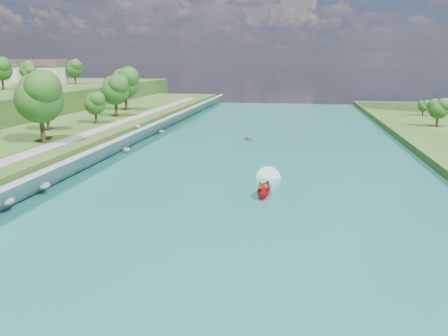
# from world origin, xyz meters

# --- Properties ---
(ground) EXTENTS (260.00, 260.00, 0.00)m
(ground) POSITION_xyz_m (0.00, 0.00, 0.00)
(ground) COLOR #2D5119
(ground) RESTS_ON ground
(river_water) EXTENTS (55.00, 240.00, 0.10)m
(river_water) POSITION_xyz_m (0.00, 20.00, 0.05)
(river_water) COLOR #1B6957
(river_water) RESTS_ON ground
(ridge_west) EXTENTS (60.00, 120.00, 9.00)m
(ridge_west) POSITION_xyz_m (-82.50, 95.00, 4.50)
(ridge_west) COLOR #2D5119
(ridge_west) RESTS_ON ground
(riprap_bank) EXTENTS (3.58, 236.00, 4.25)m
(riprap_bank) POSITION_xyz_m (-25.85, 19.34, 1.80)
(riprap_bank) COLOR slate
(riprap_bank) RESTS_ON ground
(riverside_path) EXTENTS (3.00, 200.00, 0.10)m
(riverside_path) POSITION_xyz_m (-32.50, 20.00, 3.55)
(riverside_path) COLOR gray
(riverside_path) RESTS_ON berm_west
(ridge_houses) EXTENTS (29.50, 29.50, 8.40)m
(ridge_houses) POSITION_xyz_m (-88.67, 100.00, 13.31)
(ridge_houses) COLOR beige
(ridge_houses) RESTS_ON ridge_west
(trees_ridge) EXTENTS (15.26, 40.31, 10.26)m
(trees_ridge) POSITION_xyz_m (-74.57, 88.18, 13.76)
(trees_ridge) COLOR #1D4612
(trees_ridge) RESTS_ON ridge_west
(motorboat) EXTENTS (3.60, 18.89, 2.02)m
(motorboat) POSITION_xyz_m (2.24, 15.76, 0.77)
(motorboat) COLOR red
(motorboat) RESTS_ON river_water
(raft) EXTENTS (3.30, 3.60, 1.62)m
(raft) POSITION_xyz_m (-4.18, 54.59, 0.46)
(raft) COLOR gray
(raft) RESTS_ON river_water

